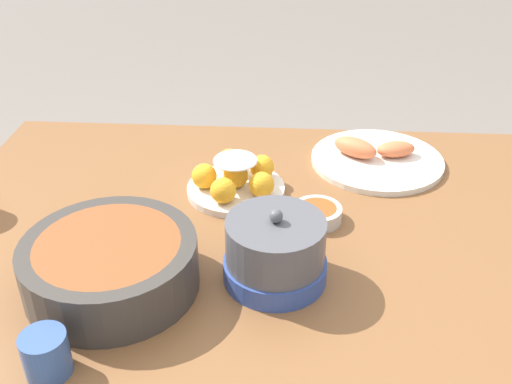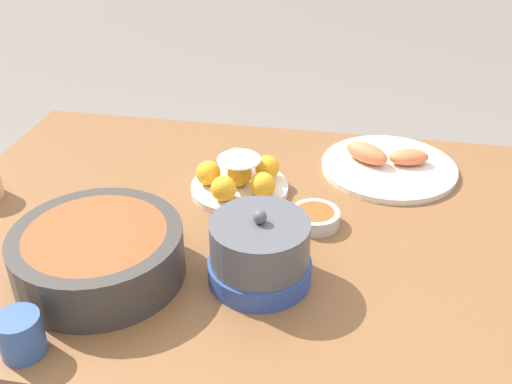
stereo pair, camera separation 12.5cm
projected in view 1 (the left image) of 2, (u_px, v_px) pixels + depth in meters
name	position (u px, v px, depth m)	size (l,w,h in m)	color
dining_table	(277.00, 261.00, 1.26)	(1.42, 0.92, 0.74)	brown
cake_plate	(236.00, 180.00, 1.31)	(0.22, 0.22, 0.09)	silver
serving_bowl	(110.00, 264.00, 1.03)	(0.30, 0.30, 0.09)	#3D3833
sauce_bowl	(317.00, 213.00, 1.22)	(0.10, 0.10, 0.03)	beige
seafood_platter	(376.00, 157.00, 1.43)	(0.31, 0.31, 0.06)	silver
cup_far	(46.00, 354.00, 0.87)	(0.07, 0.07, 0.07)	#38568E
warming_pot	(276.00, 251.00, 1.04)	(0.18, 0.18, 0.15)	#334C99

